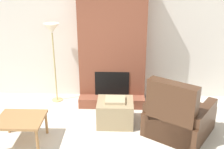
# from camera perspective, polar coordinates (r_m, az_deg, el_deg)

# --- Properties ---
(wall_back) EXTENTS (6.81, 0.06, 2.60)m
(wall_back) POSITION_cam_1_polar(r_m,az_deg,el_deg) (5.96, 0.15, 7.35)
(wall_back) COLOR silver
(wall_back) RESTS_ON ground_plane
(fireplace) EXTENTS (1.35, 0.70, 2.60)m
(fireplace) POSITION_cam_1_polar(r_m,az_deg,el_deg) (5.73, 0.07, 6.13)
(fireplace) COLOR brown
(fireplace) RESTS_ON ground_plane
(ottoman) EXTENTS (0.65, 0.56, 0.51)m
(ottoman) POSITION_cam_1_polar(r_m,az_deg,el_deg) (5.16, 0.64, -7.64)
(ottoman) COLOR #998460
(ottoman) RESTS_ON ground_plane
(armchair) EXTENTS (1.36, 1.36, 1.07)m
(armchair) POSITION_cam_1_polar(r_m,az_deg,el_deg) (4.95, 13.14, -8.70)
(armchair) COLOR #422819
(armchair) RESTS_ON ground_plane
(side_table) EXTENTS (0.75, 0.63, 0.45)m
(side_table) POSITION_cam_1_polar(r_m,az_deg,el_deg) (4.81, -18.10, -9.00)
(side_table) COLOR #9E7042
(side_table) RESTS_ON ground_plane
(floor_lamp_left) EXTENTS (0.31, 0.31, 1.67)m
(floor_lamp_left) POSITION_cam_1_polar(r_m,az_deg,el_deg) (5.77, -12.06, 7.93)
(floor_lamp_left) COLOR tan
(floor_lamp_left) RESTS_ON ground_plane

